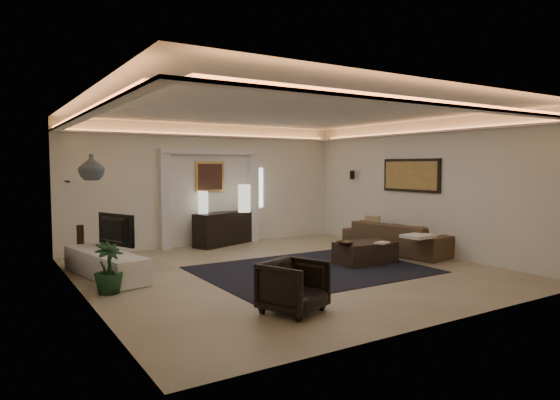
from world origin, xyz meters
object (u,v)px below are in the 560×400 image
console (223,229)px  armchair (293,287)px  coffee_table (365,253)px  sofa (397,238)px

console → armchair: size_ratio=2.12×
console → armchair: bearing=-127.4°
console → coffee_table: (1.39, -3.51, -0.20)m
sofa → armchair: size_ratio=3.12×
console → sofa: bearing=-69.7°
coffee_table → console: bearing=112.6°
sofa → coffee_table: (-1.32, -0.46, -0.14)m
console → sofa: console is taller
console → armchair: console is taller
armchair → sofa: bearing=6.3°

